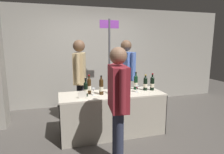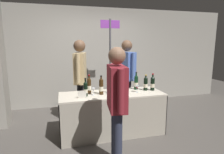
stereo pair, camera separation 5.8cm
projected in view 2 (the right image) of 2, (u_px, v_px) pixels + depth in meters
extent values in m
plane|color=#514C47|center=(112.00, 133.00, 3.54)|extent=(12.00, 12.00, 0.00)
cube|color=#9E998E|center=(94.00, 57.00, 5.10)|extent=(7.80, 0.12, 2.58)
cube|color=beige|center=(112.00, 94.00, 3.41)|extent=(1.87, 0.67, 0.02)
cube|color=#ABA392|center=(117.00, 121.00, 3.16)|extent=(1.87, 0.01, 0.74)
cube|color=#ABA392|center=(108.00, 108.00, 3.79)|extent=(1.87, 0.01, 0.74)
cube|color=#ABA392|center=(60.00, 119.00, 3.24)|extent=(0.01, 0.67, 0.74)
cube|color=#ABA392|center=(157.00, 109.00, 3.72)|extent=(0.01, 0.67, 0.74)
cylinder|color=black|center=(152.00, 85.00, 3.61)|extent=(0.08, 0.08, 0.23)
sphere|color=black|center=(153.00, 79.00, 3.59)|extent=(0.08, 0.08, 0.08)
cylinder|color=black|center=(153.00, 77.00, 3.58)|extent=(0.03, 0.03, 0.08)
cylinder|color=maroon|center=(153.00, 74.00, 3.57)|extent=(0.03, 0.03, 0.02)
cylinder|color=beige|center=(152.00, 85.00, 3.61)|extent=(0.08, 0.08, 0.07)
cylinder|color=#38230F|center=(89.00, 87.00, 3.37)|extent=(0.07, 0.07, 0.25)
sphere|color=#38230F|center=(89.00, 80.00, 3.35)|extent=(0.07, 0.07, 0.07)
cylinder|color=#38230F|center=(89.00, 78.00, 3.34)|extent=(0.03, 0.03, 0.08)
cylinder|color=maroon|center=(89.00, 75.00, 3.34)|extent=(0.03, 0.03, 0.02)
cylinder|color=beige|center=(89.00, 88.00, 3.38)|extent=(0.07, 0.07, 0.08)
cylinder|color=black|center=(136.00, 83.00, 3.67)|extent=(0.08, 0.08, 0.24)
sphere|color=black|center=(136.00, 77.00, 3.65)|extent=(0.07, 0.07, 0.07)
cylinder|color=black|center=(136.00, 75.00, 3.64)|extent=(0.03, 0.03, 0.09)
cylinder|color=black|center=(136.00, 72.00, 3.64)|extent=(0.03, 0.03, 0.02)
cylinder|color=beige|center=(136.00, 84.00, 3.68)|extent=(0.08, 0.08, 0.08)
cylinder|color=#38230F|center=(101.00, 88.00, 3.31)|extent=(0.07, 0.07, 0.25)
sphere|color=#38230F|center=(101.00, 81.00, 3.29)|extent=(0.07, 0.07, 0.07)
cylinder|color=#38230F|center=(101.00, 79.00, 3.28)|extent=(0.03, 0.03, 0.07)
cylinder|color=black|center=(101.00, 76.00, 3.27)|extent=(0.03, 0.03, 0.02)
cylinder|color=beige|center=(101.00, 89.00, 3.31)|extent=(0.08, 0.08, 0.08)
cylinder|color=black|center=(146.00, 85.00, 3.60)|extent=(0.07, 0.07, 0.22)
sphere|color=black|center=(146.00, 79.00, 3.58)|extent=(0.07, 0.07, 0.07)
cylinder|color=black|center=(146.00, 77.00, 3.58)|extent=(0.03, 0.03, 0.07)
cylinder|color=#B7932D|center=(146.00, 75.00, 3.57)|extent=(0.04, 0.04, 0.02)
cylinder|color=beige|center=(146.00, 86.00, 3.61)|extent=(0.08, 0.08, 0.07)
cylinder|color=black|center=(86.00, 90.00, 3.21)|extent=(0.07, 0.07, 0.21)
sphere|color=black|center=(85.00, 84.00, 3.19)|extent=(0.07, 0.07, 0.07)
cylinder|color=black|center=(85.00, 81.00, 3.18)|extent=(0.03, 0.03, 0.08)
cylinder|color=black|center=(85.00, 79.00, 3.17)|extent=(0.03, 0.03, 0.02)
cylinder|color=beige|center=(86.00, 91.00, 3.21)|extent=(0.07, 0.07, 0.07)
cylinder|color=silver|center=(93.00, 95.00, 3.29)|extent=(0.06, 0.06, 0.00)
cylinder|color=silver|center=(93.00, 93.00, 3.28)|extent=(0.01, 0.01, 0.06)
cone|color=silver|center=(93.00, 90.00, 3.27)|extent=(0.07, 0.07, 0.06)
cylinder|color=silver|center=(137.00, 92.00, 3.49)|extent=(0.07, 0.07, 0.00)
cylinder|color=silver|center=(137.00, 90.00, 3.48)|extent=(0.01, 0.01, 0.07)
cone|color=silver|center=(137.00, 87.00, 3.47)|extent=(0.07, 0.07, 0.06)
cylinder|color=#590C19|center=(137.00, 88.00, 3.47)|extent=(0.04, 0.04, 0.02)
cylinder|color=tan|center=(112.00, 90.00, 3.36)|extent=(0.10, 0.10, 0.14)
cylinder|color=#38722D|center=(111.00, 84.00, 3.34)|extent=(0.05, 0.01, 0.23)
ellipsoid|color=pink|center=(112.00, 77.00, 3.32)|extent=(0.03, 0.03, 0.05)
cylinder|color=#38722D|center=(112.00, 82.00, 3.32)|extent=(0.03, 0.05, 0.29)
ellipsoid|color=#E05B1E|center=(113.00, 74.00, 3.31)|extent=(0.03, 0.03, 0.05)
cylinder|color=#38722D|center=(112.00, 85.00, 3.37)|extent=(0.04, 0.02, 0.19)
ellipsoid|color=pink|center=(111.00, 80.00, 3.34)|extent=(0.03, 0.03, 0.05)
cylinder|color=#38722D|center=(111.00, 83.00, 3.33)|extent=(0.04, 0.01, 0.25)
ellipsoid|color=red|center=(110.00, 76.00, 3.30)|extent=(0.03, 0.03, 0.05)
cylinder|color=#38722D|center=(112.00, 84.00, 3.37)|extent=(0.03, 0.04, 0.21)
ellipsoid|color=red|center=(113.00, 78.00, 3.34)|extent=(0.03, 0.03, 0.05)
cylinder|color=#38722D|center=(111.00, 84.00, 3.36)|extent=(0.02, 0.02, 0.21)
ellipsoid|color=red|center=(110.00, 78.00, 3.35)|extent=(0.03, 0.03, 0.05)
cube|color=silver|center=(82.00, 95.00, 3.09)|extent=(0.13, 0.05, 0.12)
cylinder|color=black|center=(124.00, 97.00, 4.34)|extent=(0.12, 0.12, 0.86)
cylinder|color=black|center=(128.00, 99.00, 4.19)|extent=(0.12, 0.12, 0.86)
cube|color=#4C6BB7|center=(127.00, 66.00, 4.14)|extent=(0.30, 0.48, 0.61)
sphere|color=brown|center=(127.00, 46.00, 4.06)|extent=(0.24, 0.24, 0.24)
cylinder|color=#4C6BB7|center=(120.00, 64.00, 4.37)|extent=(0.08, 0.08, 0.56)
cylinder|color=#4C6BB7|center=(134.00, 66.00, 3.90)|extent=(0.08, 0.08, 0.56)
cylinder|color=black|center=(82.00, 102.00, 4.01)|extent=(0.12, 0.12, 0.86)
cylinder|color=black|center=(81.00, 104.00, 3.83)|extent=(0.12, 0.12, 0.86)
cube|color=tan|center=(80.00, 68.00, 3.79)|extent=(0.31, 0.50, 0.61)
sphere|color=brown|center=(79.00, 46.00, 3.71)|extent=(0.24, 0.24, 0.24)
cylinder|color=tan|center=(82.00, 65.00, 4.06)|extent=(0.08, 0.08, 0.56)
cylinder|color=tan|center=(78.00, 69.00, 3.52)|extent=(0.08, 0.08, 0.56)
cylinder|color=#2D3347|center=(118.00, 141.00, 2.46)|extent=(0.12, 0.12, 0.81)
cylinder|color=#2D3347|center=(116.00, 134.00, 2.63)|extent=(0.12, 0.12, 0.81)
cube|color=maroon|center=(117.00, 88.00, 2.42)|extent=(0.27, 0.48, 0.57)
sphere|color=#8C664C|center=(117.00, 56.00, 2.35)|extent=(0.22, 0.22, 0.22)
cylinder|color=maroon|center=(121.00, 92.00, 2.15)|extent=(0.08, 0.08, 0.52)
cylinder|color=maroon|center=(114.00, 82.00, 2.69)|extent=(0.08, 0.08, 0.52)
cylinder|color=#47474C|center=(110.00, 68.00, 4.39)|extent=(0.04, 0.04, 2.20)
cube|color=#7A3393|center=(110.00, 24.00, 4.22)|extent=(0.44, 0.02, 0.18)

